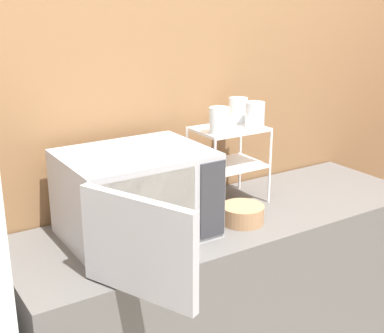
{
  "coord_description": "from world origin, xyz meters",
  "views": [
    {
      "loc": [
        -1.17,
        -1.28,
        1.73
      ],
      "look_at": [
        -0.15,
        0.31,
        1.12
      ],
      "focal_mm": 50.0,
      "sensor_mm": 36.0,
      "label": 1
    }
  ],
  "objects_px": {
    "dish_rack": "(229,149)",
    "glass_front_left": "(219,121)",
    "microwave": "(136,196)",
    "glass_back_right": "(238,110)",
    "bowl": "(243,214)",
    "glass_front_right": "(255,115)"
  },
  "relations": [
    {
      "from": "dish_rack",
      "to": "glass_front_right",
      "type": "xyz_separation_m",
      "value": [
        0.09,
        -0.05,
        0.14
      ]
    },
    {
      "from": "glass_back_right",
      "to": "bowl",
      "type": "bearing_deg",
      "value": -122.15
    },
    {
      "from": "glass_back_right",
      "to": "glass_front_right",
      "type": "xyz_separation_m",
      "value": [
        0.0,
        -0.11,
        0.0
      ]
    },
    {
      "from": "glass_front_left",
      "to": "glass_front_right",
      "type": "relative_size",
      "value": 1.0
    },
    {
      "from": "dish_rack",
      "to": "glass_front_left",
      "type": "relative_size",
      "value": 3.1
    },
    {
      "from": "glass_front_left",
      "to": "glass_back_right",
      "type": "xyz_separation_m",
      "value": [
        0.18,
        0.12,
        0.0
      ]
    },
    {
      "from": "glass_front_right",
      "to": "glass_back_right",
      "type": "bearing_deg",
      "value": 90.55
    },
    {
      "from": "glass_front_right",
      "to": "bowl",
      "type": "bearing_deg",
      "value": -136.77
    },
    {
      "from": "bowl",
      "to": "glass_front_right",
      "type": "bearing_deg",
      "value": 43.23
    },
    {
      "from": "dish_rack",
      "to": "bowl",
      "type": "bearing_deg",
      "value": -110.77
    },
    {
      "from": "microwave",
      "to": "glass_front_right",
      "type": "distance_m",
      "value": 0.61
    },
    {
      "from": "microwave",
      "to": "bowl",
      "type": "bearing_deg",
      "value": -14.17
    },
    {
      "from": "microwave",
      "to": "bowl",
      "type": "relative_size",
      "value": 4.64
    },
    {
      "from": "glass_back_right",
      "to": "glass_front_right",
      "type": "height_order",
      "value": "same"
    },
    {
      "from": "glass_front_left",
      "to": "glass_front_right",
      "type": "bearing_deg",
      "value": 2.65
    },
    {
      "from": "microwave",
      "to": "bowl",
      "type": "xyz_separation_m",
      "value": [
        0.4,
        -0.1,
        -0.12
      ]
    },
    {
      "from": "glass_back_right",
      "to": "bowl",
      "type": "distance_m",
      "value": 0.46
    },
    {
      "from": "dish_rack",
      "to": "glass_front_right",
      "type": "height_order",
      "value": "glass_front_right"
    },
    {
      "from": "microwave",
      "to": "glass_back_right",
      "type": "bearing_deg",
      "value": 16.33
    },
    {
      "from": "dish_rack",
      "to": "glass_front_left",
      "type": "xyz_separation_m",
      "value": [
        -0.09,
        -0.06,
        0.14
      ]
    },
    {
      "from": "bowl",
      "to": "glass_front_left",
      "type": "bearing_deg",
      "value": 94.36
    },
    {
      "from": "glass_front_left",
      "to": "glass_back_right",
      "type": "height_order",
      "value": "same"
    }
  ]
}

